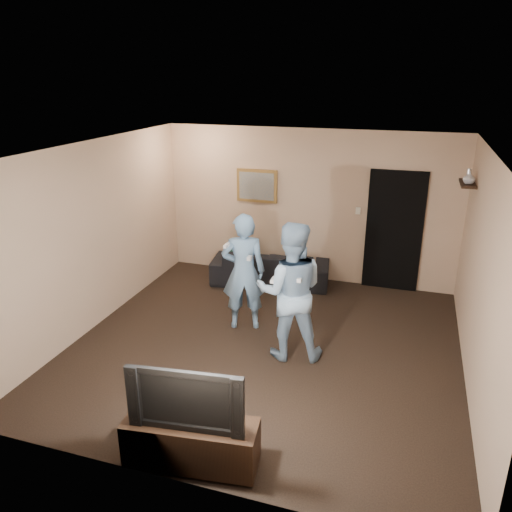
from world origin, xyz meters
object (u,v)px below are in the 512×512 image
(tv_console, at_px, (191,442))
(television, at_px, (189,394))
(wii_player_right, at_px, (290,291))
(sofa, at_px, (270,267))
(wii_player_left, at_px, (244,272))

(tv_console, height_order, television, television)
(wii_player_right, bearing_deg, sofa, 111.96)
(sofa, relative_size, wii_player_left, 1.19)
(sofa, distance_m, wii_player_right, 2.44)
(television, bearing_deg, wii_player_right, 73.06)
(tv_console, xyz_separation_m, wii_player_right, (0.39, 2.16, 0.64))
(tv_console, distance_m, wii_player_left, 2.81)
(sofa, distance_m, tv_console, 4.38)
(sofa, height_order, tv_console, sofa)
(sofa, relative_size, wii_player_right, 1.11)
(wii_player_right, bearing_deg, wii_player_left, 145.47)
(tv_console, relative_size, wii_player_right, 0.69)
(sofa, distance_m, television, 4.40)
(television, height_order, wii_player_right, wii_player_right)
(sofa, xyz_separation_m, wii_player_right, (0.88, -2.19, 0.60))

